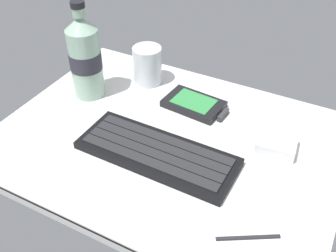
{
  "coord_description": "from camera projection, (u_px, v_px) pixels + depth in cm",
  "views": [
    {
      "loc": [
        26.76,
        -50.87,
        49.54
      ],
      "look_at": [
        0.0,
        0.0,
        3.0
      ],
      "focal_mm": 42.66,
      "sensor_mm": 36.0,
      "label": 1
    }
  ],
  "objects": [
    {
      "name": "ground_plane",
      "position": [
        167.0,
        143.0,
        0.76
      ],
      "size": [
        64.0,
        48.0,
        2.8
      ],
      "color": "silver"
    },
    {
      "name": "keyboard",
      "position": [
        157.0,
        153.0,
        0.71
      ],
      "size": [
        29.16,
        11.42,
        1.7
      ],
      "color": "black",
      "rests_on": "ground_plane"
    },
    {
      "name": "handheld_device",
      "position": [
        196.0,
        105.0,
        0.83
      ],
      "size": [
        13.27,
        8.67,
        1.5
      ],
      "color": "black",
      "rests_on": "ground_plane"
    },
    {
      "name": "juice_cup",
      "position": [
        147.0,
        67.0,
        0.89
      ],
      "size": [
        6.4,
        6.4,
        8.5
      ],
      "color": "silver",
      "rests_on": "ground_plane"
    },
    {
      "name": "water_bottle",
      "position": [
        85.0,
        57.0,
        0.82
      ],
      "size": [
        6.73,
        6.73,
        20.8
      ],
      "color": "#9EC1A8",
      "rests_on": "ground_plane"
    },
    {
      "name": "charger_block",
      "position": [
        276.0,
        145.0,
        0.73
      ],
      "size": [
        7.62,
        6.4,
        2.4
      ],
      "primitive_type": "cube",
      "rotation": [
        0.0,
        0.0,
        0.12
      ],
      "color": "white",
      "rests_on": "ground_plane"
    },
    {
      "name": "stylus_pen",
      "position": [
        248.0,
        236.0,
        0.58
      ],
      "size": [
        8.53,
        5.44,
        0.7
      ],
      "primitive_type": "cylinder",
      "rotation": [
        0.0,
        1.57,
        0.53
      ],
      "color": "#26262B",
      "rests_on": "ground_plane"
    }
  ]
}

